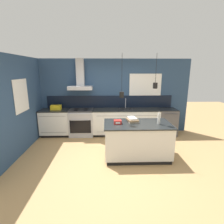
# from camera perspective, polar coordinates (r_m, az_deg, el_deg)

# --- Properties ---
(ground_plane) EXTENTS (16.00, 16.00, 0.00)m
(ground_plane) POSITION_cam_1_polar(r_m,az_deg,el_deg) (4.70, -0.22, -14.65)
(ground_plane) COLOR tan
(ground_plane) RESTS_ON ground
(wall_back) EXTENTS (5.60, 2.05, 2.60)m
(wall_back) POSITION_cam_1_polar(r_m,az_deg,el_deg) (6.20, -1.30, 5.52)
(wall_back) COLOR navy
(wall_back) RESTS_ON ground_plane
(wall_left) EXTENTS (0.08, 3.80, 2.60)m
(wall_left) POSITION_cam_1_polar(r_m,az_deg,el_deg) (5.44, -26.99, 2.38)
(wall_left) COLOR navy
(wall_left) RESTS_ON ground_plane
(counter_run_left) EXTENTS (0.99, 0.64, 0.91)m
(counter_run_left) POSITION_cam_1_polar(r_m,az_deg,el_deg) (6.34, -17.90, -3.24)
(counter_run_left) COLOR black
(counter_run_left) RESTS_ON ground_plane
(counter_run_sink) EXTENTS (2.28, 0.64, 1.25)m
(counter_run_sink) POSITION_cam_1_polar(r_m,az_deg,el_deg) (6.13, 4.51, -3.18)
(counter_run_sink) COLOR black
(counter_run_sink) RESTS_ON ground_plane
(oven_range) EXTENTS (0.81, 0.66, 0.91)m
(oven_range) POSITION_cam_1_polar(r_m,az_deg,el_deg) (6.15, -9.90, -3.35)
(oven_range) COLOR #B5B5BA
(oven_range) RESTS_ON ground_plane
(dishwasher) EXTENTS (0.62, 0.65, 0.91)m
(dishwasher) POSITION_cam_1_polar(r_m,az_deg,el_deg) (6.44, 17.38, -2.99)
(dishwasher) COLOR #4C4C51
(dishwasher) RESTS_ON ground_plane
(kitchen_island) EXTENTS (1.68, 0.97, 0.91)m
(kitchen_island) POSITION_cam_1_polar(r_m,az_deg,el_deg) (4.61, 8.16, -9.06)
(kitchen_island) COLOR black
(kitchen_island) RESTS_ON ground_plane
(bottle_on_island) EXTENTS (0.07, 0.07, 0.33)m
(bottle_on_island) POSITION_cam_1_polar(r_m,az_deg,el_deg) (4.46, 15.03, -2.11)
(bottle_on_island) COLOR silver
(bottle_on_island) RESTS_ON kitchen_island
(book_stack) EXTENTS (0.31, 0.37, 0.12)m
(book_stack) POSITION_cam_1_polar(r_m,az_deg,el_deg) (4.53, 6.69, -2.57)
(book_stack) COLOR beige
(book_stack) RESTS_ON kitchen_island
(red_supply_box) EXTENTS (0.19, 0.15, 0.09)m
(red_supply_box) POSITION_cam_1_polar(r_m,az_deg,el_deg) (4.37, 1.87, -3.28)
(red_supply_box) COLOR red
(red_supply_box) RESTS_ON kitchen_island
(yellow_toolbox) EXTENTS (0.34, 0.18, 0.19)m
(yellow_toolbox) POSITION_cam_1_polar(r_m,az_deg,el_deg) (6.20, -17.81, 1.45)
(yellow_toolbox) COLOR gold
(yellow_toolbox) RESTS_ON counter_run_left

